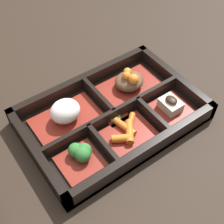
{
  "coord_description": "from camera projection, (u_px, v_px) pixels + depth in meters",
  "views": [
    {
      "loc": [
        -0.22,
        -0.31,
        0.47
      ],
      "look_at": [
        0.0,
        0.0,
        0.03
      ],
      "focal_mm": 50.0,
      "sensor_mm": 36.0,
      "label": 1
    }
  ],
  "objects": [
    {
      "name": "bowl_carrots",
      "position": [
        127.0,
        132.0,
        0.56
      ],
      "size": [
        0.09,
        0.07,
        0.02
      ],
      "color": "maroon",
      "rests_on": "bento_base"
    },
    {
      "name": "bento_base",
      "position": [
        112.0,
        119.0,
        0.6
      ],
      "size": [
        0.33,
        0.22,
        0.01
      ],
      "color": "black",
      "rests_on": "ground_plane"
    },
    {
      "name": "bowl_greens",
      "position": [
        81.0,
        155.0,
        0.52
      ],
      "size": [
        0.07,
        0.07,
        0.03
      ],
      "color": "maroon",
      "rests_on": "bento_base"
    },
    {
      "name": "bowl_pickles",
      "position": [
        116.0,
        116.0,
        0.59
      ],
      "size": [
        0.04,
        0.04,
        0.01
      ],
      "color": "maroon",
      "rests_on": "bento_base"
    },
    {
      "name": "bowl_stew",
      "position": [
        129.0,
        82.0,
        0.63
      ],
      "size": [
        0.13,
        0.08,
        0.05
      ],
      "color": "maroon",
      "rests_on": "bento_base"
    },
    {
      "name": "bowl_tofu",
      "position": [
        170.0,
        106.0,
        0.6
      ],
      "size": [
        0.07,
        0.07,
        0.03
      ],
      "color": "maroon",
      "rests_on": "bento_base"
    },
    {
      "name": "ground_plane",
      "position": [
        112.0,
        120.0,
        0.6
      ],
      "size": [
        3.0,
        3.0,
        0.0
      ],
      "primitive_type": "plane",
      "color": "black"
    },
    {
      "name": "bowl_rice",
      "position": [
        66.0,
        114.0,
        0.58
      ],
      "size": [
        0.13,
        0.08,
        0.05
      ],
      "color": "maroon",
      "rests_on": "bento_base"
    },
    {
      "name": "bento_rim",
      "position": [
        113.0,
        115.0,
        0.59
      ],
      "size": [
        0.33,
        0.22,
        0.04
      ],
      "color": "black",
      "rests_on": "ground_plane"
    }
  ]
}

